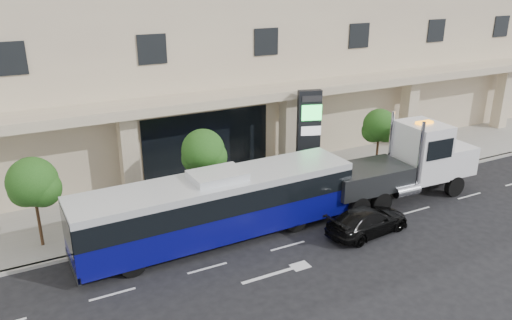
# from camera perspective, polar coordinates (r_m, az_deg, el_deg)

# --- Properties ---
(ground) EXTENTS (120.00, 120.00, 0.00)m
(ground) POSITION_cam_1_polar(r_m,az_deg,el_deg) (24.49, 1.82, -8.24)
(ground) COLOR black
(ground) RESTS_ON ground
(sidewalk) EXTENTS (120.00, 6.00, 0.15)m
(sidewalk) POSITION_cam_1_polar(r_m,az_deg,el_deg) (28.46, -3.14, -3.84)
(sidewalk) COLOR gray
(sidewalk) RESTS_ON ground
(curb) EXTENTS (120.00, 0.30, 0.15)m
(curb) POSITION_cam_1_polar(r_m,az_deg,el_deg) (26.02, -0.36, -6.24)
(curb) COLOR gray
(curb) RESTS_ON ground
(convention_center) EXTENTS (60.00, 17.60, 20.00)m
(convention_center) POSITION_cam_1_polar(r_m,az_deg,el_deg) (35.78, -10.80, 17.19)
(convention_center) COLOR #BFAA8F
(convention_center) RESTS_ON ground
(tree_left) EXTENTS (2.27, 2.20, 4.22)m
(tree_left) POSITION_cam_1_polar(r_m,az_deg,el_deg) (23.88, -24.08, -2.64)
(tree_left) COLOR #422B19
(tree_left) RESTS_ON sidewalk
(tree_mid) EXTENTS (2.28, 2.20, 4.38)m
(tree_mid) POSITION_cam_1_polar(r_m,az_deg,el_deg) (25.36, -6.00, 0.74)
(tree_mid) COLOR #422B19
(tree_mid) RESTS_ON sidewalk
(tree_right) EXTENTS (2.10, 2.00, 4.04)m
(tree_right) POSITION_cam_1_polar(r_m,az_deg,el_deg) (31.30, 13.95, 3.62)
(tree_right) COLOR #422B19
(tree_right) RESTS_ON sidewalk
(city_bus) EXTENTS (13.41, 3.07, 3.39)m
(city_bus) POSITION_cam_1_polar(r_m,az_deg,el_deg) (23.25, -4.36, -5.17)
(city_bus) COLOR black
(city_bus) RESTS_ON ground
(tow_truck) EXTENTS (10.35, 2.92, 4.71)m
(tow_truck) POSITION_cam_1_polar(r_m,az_deg,el_deg) (28.70, 16.84, -0.50)
(tow_truck) COLOR #2D3033
(tow_truck) RESTS_ON ground
(black_sedan) EXTENTS (4.65, 2.30, 1.30)m
(black_sedan) POSITION_cam_1_polar(r_m,az_deg,el_deg) (24.72, 12.64, -6.79)
(black_sedan) COLOR black
(black_sedan) RESTS_ON ground
(signage_pylon) EXTENTS (1.43, 0.89, 5.44)m
(signage_pylon) POSITION_cam_1_polar(r_m,az_deg,el_deg) (29.52, 6.02, 2.87)
(signage_pylon) COLOR black
(signage_pylon) RESTS_ON sidewalk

